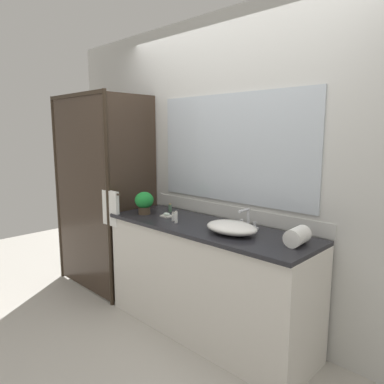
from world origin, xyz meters
name	(u,v)px	position (x,y,z in m)	size (l,w,h in m)	color
ground_plane	(205,331)	(0.00, 0.00, 0.00)	(8.00, 8.00, 0.00)	#B7B2A8
wall_back_with_mirror	(233,171)	(0.00, 0.34, 1.30)	(4.40, 0.06, 2.60)	silver
vanity_cabinet	(206,279)	(0.00, 0.01, 0.45)	(1.80, 0.58, 0.90)	silver
shower_enclosure	(97,194)	(-1.28, -0.19, 1.02)	(1.20, 0.59, 2.00)	#2D2319
sink_basin	(232,227)	(0.29, -0.04, 0.94)	(0.40, 0.29, 0.09)	white
faucet	(247,222)	(0.29, 0.16, 0.95)	(0.17, 0.14, 0.16)	silver
potted_plant	(144,202)	(-0.67, -0.08, 1.01)	(0.17, 0.17, 0.20)	#473828
soap_dish	(167,215)	(-0.45, -0.01, 0.91)	(0.10, 0.07, 0.04)	silver
amenity_bottle_body_wash	(176,217)	(-0.22, -0.11, 0.95)	(0.03, 0.03, 0.10)	white
amenity_bottle_shampoo	(170,208)	(-0.58, 0.15, 0.94)	(0.03, 0.03, 0.07)	#4C7056
amenity_bottle_conditioner	(173,217)	(-0.29, -0.07, 0.93)	(0.03, 0.03, 0.07)	white
rolled_towel_near_edge	(297,236)	(0.76, 0.04, 0.96)	(0.12, 0.12, 0.19)	white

